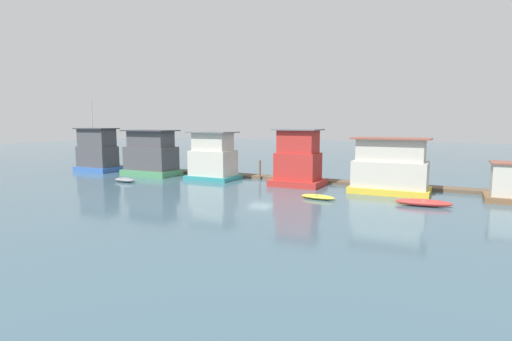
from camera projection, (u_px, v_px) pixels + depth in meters
ground_plane at (260, 183)px, 41.50m from camera, size 200.00×200.00×0.00m
dock_walkway at (273, 177)px, 44.43m from camera, size 59.60×1.90×0.30m
houseboat_blue at (97, 151)px, 50.96m from camera, size 5.32×3.36×9.03m
houseboat_green at (151, 155)px, 47.21m from camera, size 6.44×3.84×5.35m
houseboat_teal at (213, 158)px, 43.76m from camera, size 5.29×3.97×5.25m
houseboat_red at (298, 161)px, 39.45m from camera, size 5.03×3.96×5.60m
houseboat_yellow at (390, 168)px, 35.39m from camera, size 6.76×4.05×4.91m
dinghy_grey at (125, 180)px, 42.05m from camera, size 2.67×1.22×0.46m
dinghy_yellow at (318, 197)px, 32.72m from camera, size 3.04×1.40×0.37m
dinghy_red at (423, 203)px, 29.94m from camera, size 4.13×1.53×0.53m
mooring_post_near_right at (297, 174)px, 41.82m from camera, size 0.20×0.20×1.79m
mooring_post_far_left at (494, 188)px, 33.91m from camera, size 0.27×0.27×1.39m
mooring_post_near_left at (260, 170)px, 43.74m from camera, size 0.23×0.23×2.12m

